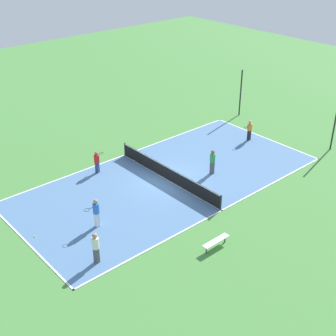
{
  "coord_description": "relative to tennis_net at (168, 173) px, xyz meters",
  "views": [
    {
      "loc": [
        19.93,
        -17.45,
        15.27
      ],
      "look_at": [
        0.0,
        0.0,
        0.9
      ],
      "focal_mm": 50.0,
      "sensor_mm": 36.0,
      "label": 1
    }
  ],
  "objects": [
    {
      "name": "tennis_net",
      "position": [
        0.0,
        0.0,
        0.0
      ],
      "size": [
        9.46,
        0.1,
        0.99
      ],
      "color": "black",
      "rests_on": "court_surface"
    },
    {
      "name": "ground_plane",
      "position": [
        0.0,
        0.0,
        -0.53
      ],
      "size": [
        80.0,
        80.0,
        0.0
      ],
      "primitive_type": "plane",
      "color": "#47843D"
    },
    {
      "name": "player_far_green",
      "position": [
        1.28,
        2.79,
        0.48
      ],
      "size": [
        0.4,
        0.4,
        1.72
      ],
      "rotation": [
        0.0,
        0.0,
        4.59
      ],
      "color": "#4C4C51",
      "rests_on": "court_surface"
    },
    {
      "name": "tennis_ball_near_net",
      "position": [
        -0.09,
        -9.45,
        -0.47
      ],
      "size": [
        0.07,
        0.07,
        0.07
      ],
      "primitive_type": "sphere",
      "color": "#CCE033",
      "rests_on": "court_surface"
    },
    {
      "name": "court_surface",
      "position": [
        0.0,
        0.0,
        -0.52
      ],
      "size": [
        9.66,
        20.1,
        0.02
      ],
      "color": "#4C729E",
      "rests_on": "ground_plane"
    },
    {
      "name": "tennis_ball_left_sideline",
      "position": [
        -1.32,
        0.72,
        -0.47
      ],
      "size": [
        0.07,
        0.07,
        0.07
      ],
      "primitive_type": "sphere",
      "color": "#CCE033",
      "rests_on": "court_surface"
    },
    {
      "name": "player_near_blue",
      "position": [
        1.28,
        -6.36,
        0.49
      ],
      "size": [
        0.37,
        0.94,
        1.73
      ],
      "rotation": [
        0.0,
        0.0,
        4.73
      ],
      "color": "white",
      "rests_on": "court_surface"
    },
    {
      "name": "player_center_orange",
      "position": [
        -0.56,
        8.74,
        0.41
      ],
      "size": [
        0.45,
        0.97,
        1.6
      ],
      "rotation": [
        0.0,
        0.0,
        4.85
      ],
      "color": "black",
      "rests_on": "court_surface"
    },
    {
      "name": "fence_post_back_left",
      "position": [
        -4.45,
        12.07,
        1.47
      ],
      "size": [
        0.12,
        0.12,
        4.0
      ],
      "color": "black",
      "rests_on": "ground_plane"
    },
    {
      "name": "fence_post_back_right",
      "position": [
        4.45,
        12.07,
        1.47
      ],
      "size": [
        0.12,
        0.12,
        4.0
      ],
      "color": "black",
      "rests_on": "ground_plane"
    },
    {
      "name": "player_coach_red",
      "position": [
        -3.88,
        -2.89,
        0.36
      ],
      "size": [
        0.69,
        0.99,
        1.53
      ],
      "rotation": [
        0.0,
        0.0,
        1.99
      ],
      "color": "navy",
      "rests_on": "court_surface"
    },
    {
      "name": "player_far_white",
      "position": [
        3.86,
        -8.09,
        0.5
      ],
      "size": [
        0.43,
        0.43,
        1.74
      ],
      "rotation": [
        0.0,
        0.0,
        0.23
      ],
      "color": "#4C4C51",
      "rests_on": "court_surface"
    },
    {
      "name": "bench",
      "position": [
        6.94,
        -2.77,
        -0.14
      ],
      "size": [
        0.36,
        1.7,
        0.45
      ],
      "rotation": [
        0.0,
        0.0,
        1.57
      ],
      "color": "silver",
      "rests_on": "ground_plane"
    }
  ]
}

